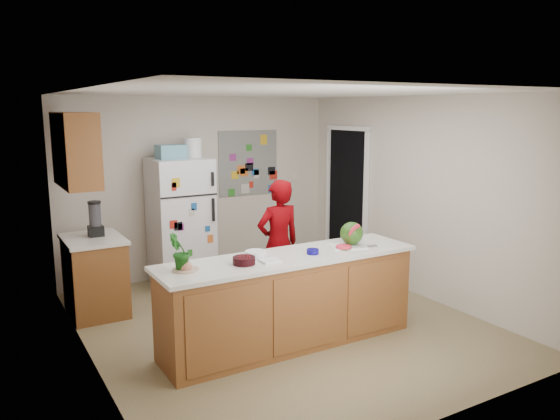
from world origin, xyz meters
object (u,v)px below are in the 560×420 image
refrigerator (181,222)px  watermelon (352,233)px  cherry_bowl (244,261)px  person (278,244)px

refrigerator → watermelon: bearing=-66.8°
cherry_bowl → person: bearing=46.9°
person → watermelon: size_ratio=6.36×
refrigerator → watermelon: refrigerator is taller
watermelon → cherry_bowl: watermelon is taller
refrigerator → watermelon: size_ratio=7.06×
refrigerator → cherry_bowl: refrigerator is taller
watermelon → refrigerator: bearing=113.2°
refrigerator → person: 1.56m
refrigerator → person: bearing=-63.3°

